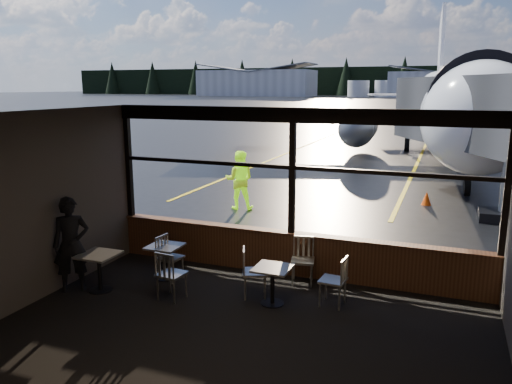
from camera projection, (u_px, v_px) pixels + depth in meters
The scene contains 30 objects.
ground_plane at pixel (438, 103), 120.06m from camera, with size 520.00×520.00×0.00m, color black.
carpet_floor at pixel (234, 339), 7.84m from camera, with size 8.00×6.00×0.01m, color black.
ceiling at pixel (232, 116), 7.11m from camera, with size 8.00×6.00×0.04m, color #38332D.
wall_left at pixel (28, 210), 8.89m from camera, with size 0.04×6.00×3.50m, color #49413A.
wall_back at pixel (106, 318), 4.74m from camera, with size 8.00×0.04×3.50m, color #49413A.
window_sill at pixel (291, 254), 10.49m from camera, with size 8.00×0.28×0.90m, color #4A2816.
window_header at pixel (293, 115), 9.88m from camera, with size 8.00×0.18×0.30m, color black.
mullion_left at pixel (129, 162), 11.51m from camera, with size 0.12×0.12×2.60m, color black.
mullion_centre at pixel (292, 172), 10.12m from camera, with size 0.12×0.12×2.60m, color black.
mullion_right at pixel (508, 186), 8.73m from camera, with size 0.12×0.12×2.60m, color black.
window_transom at pixel (292, 167), 10.10m from camera, with size 8.00×0.10×0.08m, color black.
airliner at pixel (453, 61), 28.09m from camera, with size 29.05×34.86×10.65m, color white, non-canonical shape.
jet_bridge at pixel (475, 143), 13.84m from camera, with size 8.82×10.78×4.70m, color #29292B, non-canonical shape.
cafe_table_near at pixel (272, 286), 9.06m from camera, with size 0.65×0.65×0.71m, color gray, non-canonical shape.
cafe_table_mid at pixel (165, 262), 10.27m from camera, with size 0.65×0.65×0.72m, color gray, non-canonical shape.
cafe_table_left at pixel (100, 272), 9.65m from camera, with size 0.69×0.69×0.76m, color #A6A198, non-canonical shape.
chair_near_e at pixel (333, 281), 9.00m from camera, with size 0.51×0.51×0.94m, color #BCB8AA, non-canonical shape.
chair_near_w at pixel (255, 273), 9.36m from camera, with size 0.53×0.53×0.96m, color beige, non-canonical shape.
chair_near_n at pixel (303, 261), 9.99m from camera, with size 0.52×0.52×0.95m, color #B3AFA2, non-canonical shape.
chair_mid_s at pixel (172, 275), 9.26m from camera, with size 0.53×0.53×0.96m, color #AAA69A, non-canonical shape.
chair_mid_w at pixel (170, 258), 10.20m from camera, with size 0.51×0.51×0.93m, color #B2ADA1, non-canonical shape.
passenger at pixel (71, 245), 9.57m from camera, with size 0.68×0.45×1.86m, color black.
ground_crew at pixel (239, 180), 16.10m from camera, with size 0.92×0.72×1.89m, color #BFF219.
cone_nose at pixel (427, 198), 16.72m from camera, with size 0.33×0.33×0.46m, color #F54D07.
hangar_left at pixel (257, 82), 198.34m from camera, with size 45.00×18.00×11.00m, color silver, non-canonical shape.
hangar_mid at pixel (444, 83), 178.33m from camera, with size 38.00×15.00×10.00m, color silver, non-canonical shape.
fuel_tank_a at pixel (358, 89), 186.58m from camera, with size 8.00×8.00×6.00m, color silver.
fuel_tank_b at pixel (386, 89), 183.06m from camera, with size 8.00×8.00×6.00m, color silver.
fuel_tank_c at pixel (414, 89), 179.53m from camera, with size 8.00×8.00×6.00m, color silver.
treeline at pixel (445, 81), 200.93m from camera, with size 360.00×3.00×12.00m, color black.
Camera 1 is at (2.91, -9.58, 3.91)m, focal length 35.00 mm.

